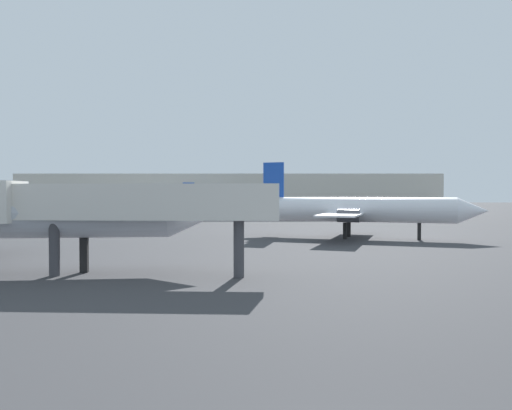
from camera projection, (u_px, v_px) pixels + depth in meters
name	position (u px, v px, depth m)	size (l,w,h in m)	color
airplane_distant	(352.00, 210.00, 60.40)	(29.21, 19.60, 9.59)	white
airplane_far_right	(134.00, 207.00, 96.64)	(28.41, 17.82, 7.74)	silver
jet_bridge	(113.00, 204.00, 32.32)	(19.96, 3.12, 6.37)	silver
terminal_building	(229.00, 196.00, 120.95)	(98.14, 19.79, 10.11)	beige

